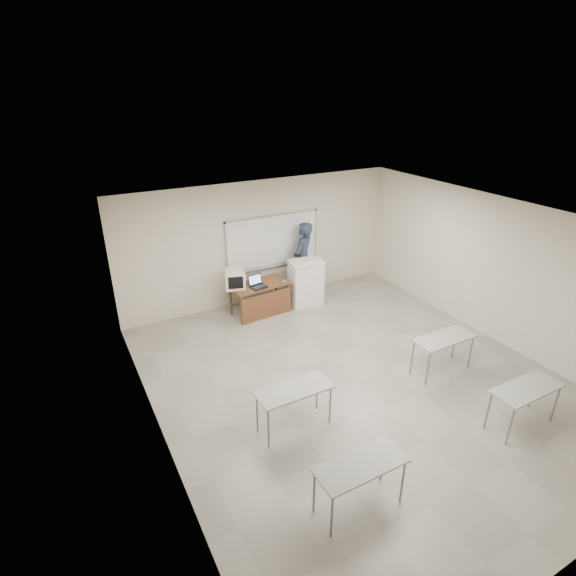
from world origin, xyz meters
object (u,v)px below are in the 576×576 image
instructor_desk (262,294)px  laptop (258,284)px  whiteboard (273,241)px  mouse (284,282)px  crt_monitor (235,279)px  podium (306,283)px  presenter (303,260)px  keyboard (303,263)px

instructor_desk → laptop: size_ratio=3.83×
whiteboard → instructor_desk: 1.41m
whiteboard → mouse: size_ratio=23.89×
crt_monitor → laptop: bearing=-11.8°
crt_monitor → laptop: crt_monitor is taller
whiteboard → podium: whiteboard is taller
crt_monitor → laptop: 0.53m
instructor_desk → podium: (1.20, 0.01, 0.03)m
instructor_desk → presenter: presenter is taller
whiteboard → mouse: whiteboard is taller
presenter → crt_monitor: bearing=-29.3°
podium → crt_monitor: size_ratio=2.29×
instructor_desk → laptop: (-0.10, -0.01, 0.28)m
crt_monitor → keyboard: 1.65m
podium → mouse: size_ratio=10.86×
instructor_desk → keyboard: 1.22m
keyboard → crt_monitor: bearing=150.2°
laptop → keyboard: (1.15, -0.10, 0.33)m
laptop → presenter: bearing=11.8°
instructor_desk → laptop: bearing=-178.0°
instructor_desk → crt_monitor: crt_monitor is taller
podium → mouse: 0.69m
whiteboard → presenter: (0.70, -0.28, -0.52)m
instructor_desk → crt_monitor: size_ratio=2.78×
instructor_desk → presenter: (1.40, 0.50, 0.43)m
presenter → instructor_desk: bearing=-17.3°
presenter → keyboard: bearing=23.1°
mouse → podium: bearing=14.0°
instructor_desk → mouse: bearing=-13.6°
podium → presenter: bearing=74.9°
presenter → podium: bearing=30.8°
podium → crt_monitor: (-1.75, 0.23, 0.38)m
podium → keyboard: size_ratio=2.68×
podium → crt_monitor: bearing=179.8°
laptop → mouse: (0.65, -0.08, -0.04)m
podium → laptop: bearing=-171.9°
podium → laptop: (-1.30, -0.02, 0.24)m
podium → whiteboard: bearing=130.2°
instructor_desk → podium: 1.20m
laptop → mouse: size_ratio=3.45×
instructor_desk → laptop: laptop is taller
podium → laptop: podium is taller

